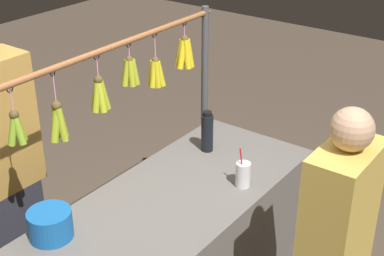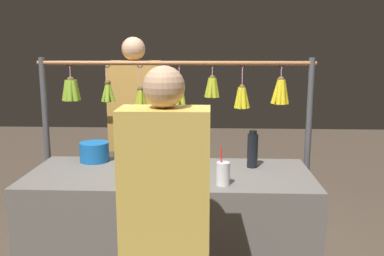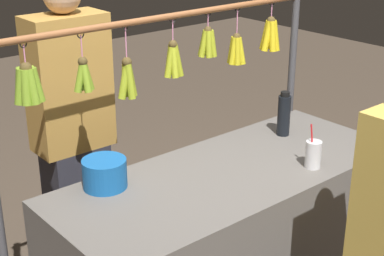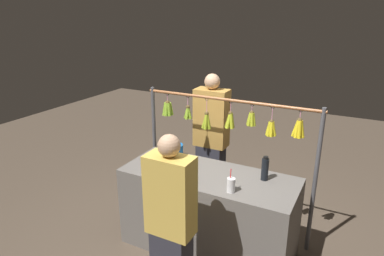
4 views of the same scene
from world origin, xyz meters
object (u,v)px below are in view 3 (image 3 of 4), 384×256
(water_bottle, at_px, (284,115))
(blue_bucket, at_px, (105,173))
(vendor_person, at_px, (74,141))
(drink_cup, at_px, (313,154))

(water_bottle, bearing_deg, blue_bucket, -5.31)
(water_bottle, distance_m, vendor_person, 1.16)
(vendor_person, bearing_deg, blue_bucket, 73.51)
(blue_bucket, height_order, vendor_person, vendor_person)
(water_bottle, height_order, drink_cup, water_bottle)
(drink_cup, height_order, vendor_person, vendor_person)
(blue_bucket, xyz_separation_m, drink_cup, (-0.88, 0.47, 0.00))
(water_bottle, height_order, vendor_person, vendor_person)
(water_bottle, relative_size, blue_bucket, 1.24)
(water_bottle, distance_m, blue_bucket, 1.09)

